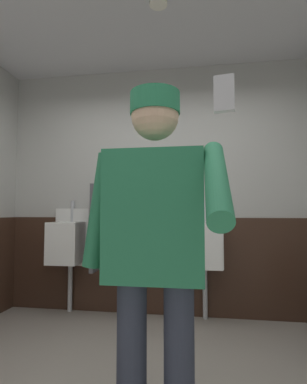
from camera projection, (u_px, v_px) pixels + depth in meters
wall_back at (163, 189)px, 3.38m from camera, size 4.19×0.12×2.75m
wainscot_band_back at (162, 266)px, 3.25m from camera, size 3.59×0.03×1.05m
downlight_far at (158, 3)px, 2.31m from camera, size 0.14×0.14×0.03m
urinal_left at (67, 242)px, 3.29m from camera, size 0.40×0.34×1.24m
urinal_middle at (134, 243)px, 3.17m from camera, size 0.40×0.34×1.24m
urinal_right at (205, 244)px, 3.06m from camera, size 0.40×0.34×1.24m
privacy_divider_panel at (98, 227)px, 3.17m from camera, size 0.04×0.40×0.90m
person at (155, 236)px, 1.39m from camera, size 0.67×0.60×1.69m
cell_phone at (224, 94)px, 0.88m from camera, size 0.06×0.03×0.11m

